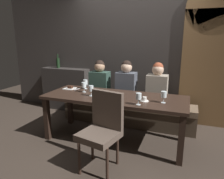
# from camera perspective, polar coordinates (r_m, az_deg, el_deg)

# --- Properties ---
(ground) EXTENTS (9.00, 9.00, 0.00)m
(ground) POSITION_cam_1_polar(r_m,az_deg,el_deg) (3.50, 0.68, -13.51)
(ground) COLOR #382D26
(back_wall_tiled) EXTENTS (6.00, 0.12, 3.00)m
(back_wall_tiled) POSITION_cam_1_polar(r_m,az_deg,el_deg) (4.27, 6.42, 12.37)
(back_wall_tiled) COLOR #383330
(back_wall_tiled) RESTS_ON ground
(arched_door) EXTENTS (0.90, 0.05, 2.55)m
(arched_door) POSITION_cam_1_polar(r_m,az_deg,el_deg) (4.09, 25.01, 9.19)
(arched_door) COLOR brown
(arched_door) RESTS_ON ground
(back_counter) EXTENTS (1.10, 0.28, 0.95)m
(back_counter) POSITION_cam_1_polar(r_m,az_deg,el_deg) (4.87, -12.43, 0.15)
(back_counter) COLOR #2F2B29
(back_counter) RESTS_ON ground
(dining_table) EXTENTS (2.20, 0.84, 0.74)m
(dining_table) POSITION_cam_1_polar(r_m,az_deg,el_deg) (3.25, 0.72, -3.28)
(dining_table) COLOR black
(dining_table) RESTS_ON ground
(banquette_bench) EXTENTS (2.50, 0.44, 0.45)m
(banquette_bench) POSITION_cam_1_polar(r_m,az_deg,el_deg) (4.02, 4.09, -6.24)
(banquette_bench) COLOR #4A3C2E
(banquette_bench) RESTS_ON ground
(chair_near_side) EXTENTS (0.52, 0.52, 0.98)m
(chair_near_side) POSITION_cam_1_polar(r_m,az_deg,el_deg) (2.62, -2.62, -9.89)
(chair_near_side) COLOR #302119
(chair_near_side) RESTS_ON ground
(diner_redhead) EXTENTS (0.36, 0.24, 0.76)m
(diner_redhead) POSITION_cam_1_polar(r_m,az_deg,el_deg) (4.02, -3.37, 2.36)
(diner_redhead) COLOR #2D473D
(diner_redhead) RESTS_ON banquette_bench
(diner_bearded) EXTENTS (0.36, 0.24, 0.77)m
(diner_bearded) POSITION_cam_1_polar(r_m,az_deg,el_deg) (3.84, 3.90, 1.91)
(diner_bearded) COLOR #4C515B
(diner_bearded) RESTS_ON banquette_bench
(diner_far_end) EXTENTS (0.36, 0.24, 0.76)m
(diner_far_end) POSITION_cam_1_polar(r_m,az_deg,el_deg) (3.75, 12.23, 1.19)
(diner_far_end) COLOR #9E9384
(diner_far_end) RESTS_ON banquette_bench
(wine_bottle_dark_red) EXTENTS (0.08, 0.08, 0.33)m
(wine_bottle_dark_red) POSITION_cam_1_polar(r_m,az_deg,el_deg) (4.88, -14.58, 7.16)
(wine_bottle_dark_red) COLOR black
(wine_bottle_dark_red) RESTS_ON back_counter
(wine_glass_far_left) EXTENTS (0.08, 0.08, 0.16)m
(wine_glass_far_left) POSITION_cam_1_polar(r_m,az_deg,el_deg) (2.80, 7.31, -1.91)
(wine_glass_far_left) COLOR silver
(wine_glass_far_left) RESTS_ON dining_table
(wine_glass_center_front) EXTENTS (0.08, 0.08, 0.16)m
(wine_glass_center_front) POSITION_cam_1_polar(r_m,az_deg,el_deg) (3.68, -7.30, 1.89)
(wine_glass_center_front) COLOR silver
(wine_glass_center_front) RESTS_ON dining_table
(wine_glass_far_right) EXTENTS (0.08, 0.08, 0.16)m
(wine_glass_far_right) POSITION_cam_1_polar(r_m,az_deg,el_deg) (3.21, -5.76, 0.23)
(wine_glass_far_right) COLOR silver
(wine_glass_far_right) RESTS_ON dining_table
(wine_glass_near_right) EXTENTS (0.08, 0.08, 0.16)m
(wine_glass_near_right) POSITION_cam_1_polar(r_m,az_deg,el_deg) (2.95, 14.00, -1.46)
(wine_glass_near_right) COLOR silver
(wine_glass_near_right) RESTS_ON dining_table
(wine_glass_end_left) EXTENTS (0.08, 0.08, 0.16)m
(wine_glass_end_left) POSITION_cam_1_polar(r_m,az_deg,el_deg) (3.46, -7.71, 1.18)
(wine_glass_end_left) COLOR silver
(wine_glass_end_left) RESTS_ON dining_table
(espresso_cup) EXTENTS (0.12, 0.12, 0.06)m
(espresso_cup) POSITION_cam_1_polar(r_m,az_deg,el_deg) (2.99, 8.89, -2.72)
(espresso_cup) COLOR white
(espresso_cup) RESTS_ON dining_table
(dessert_plate) EXTENTS (0.19, 0.19, 0.05)m
(dessert_plate) POSITION_cam_1_polar(r_m,az_deg,el_deg) (3.75, -11.44, 0.42)
(dessert_plate) COLOR white
(dessert_plate) RESTS_ON dining_table
(fork_on_table) EXTENTS (0.06, 0.17, 0.01)m
(fork_on_table) POSITION_cam_1_polar(r_m,az_deg,el_deg) (3.70, -9.51, 0.13)
(fork_on_table) COLOR silver
(fork_on_table) RESTS_ON dining_table
(folded_napkin) EXTENTS (0.12, 0.11, 0.01)m
(folded_napkin) POSITION_cam_1_polar(r_m,az_deg,el_deg) (3.38, -4.02, -0.99)
(folded_napkin) COLOR silver
(folded_napkin) RESTS_ON dining_table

